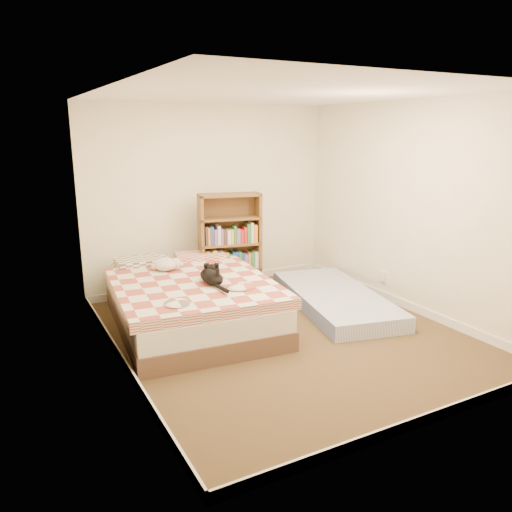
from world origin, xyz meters
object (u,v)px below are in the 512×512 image
floor_mattress (335,299)px  black_cat (210,276)px  white_dog (166,264)px  bookshelf (230,256)px  bed (189,300)px

floor_mattress → black_cat: (-1.67, 0.03, 0.53)m
white_dog → bookshelf: bearing=5.6°
bookshelf → black_cat: 1.31m
floor_mattress → white_dog: (-1.94, 0.73, 0.53)m
bed → black_cat: size_ratio=3.25×
black_cat → white_dog: 0.75m
black_cat → bookshelf: bearing=79.7°
bookshelf → white_dog: bookshelf is taller
floor_mattress → white_dog: 2.13m
bed → white_dog: (-0.12, 0.40, 0.34)m
bookshelf → white_dog: size_ratio=3.66×
bed → bookshelf: 1.20m
white_dog → floor_mattress: bearing=-36.2°
bookshelf → floor_mattress: bookshelf is taller
bookshelf → floor_mattress: (0.93, -1.12, -0.42)m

